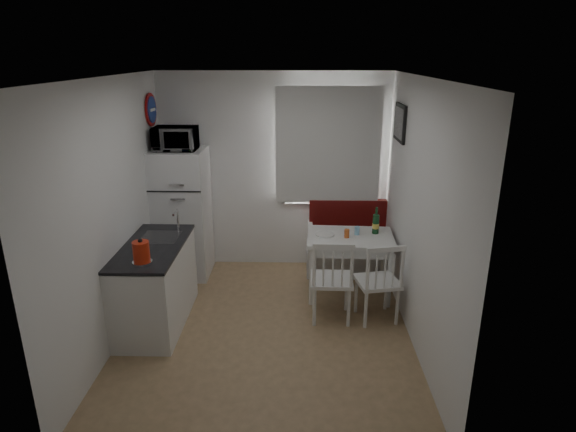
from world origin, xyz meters
The scene contains 22 objects.
floor centered at (0.00, 0.00, 0.00)m, with size 3.00×3.50×0.02m, color olive.
ceiling centered at (0.00, 0.00, 2.60)m, with size 3.00×3.50×0.02m, color white.
wall_back centered at (0.00, 1.75, 1.30)m, with size 3.00×0.02×2.60m, color white.
wall_front centered at (0.00, -1.75, 1.30)m, with size 3.00×0.02×2.60m, color white.
wall_left centered at (-1.50, 0.00, 1.30)m, with size 0.02×3.50×2.60m, color white.
wall_right centered at (1.50, 0.00, 1.30)m, with size 0.02×3.50×2.60m, color white.
window centered at (0.70, 1.72, 1.62)m, with size 1.22×0.06×1.47m, color white.
curtain centered at (0.70, 1.65, 1.68)m, with size 1.35×0.02×1.50m, color white.
kitchen_counter centered at (-1.20, 0.16, 0.46)m, with size 0.62×1.32×1.16m.
wall_sign centered at (-1.47, 1.45, 2.15)m, with size 0.40×0.40×0.03m, color navy.
picture_frame centered at (1.48, 1.10, 2.05)m, with size 0.04×0.52×0.42m, color black.
bench centered at (1.11, 1.51, 0.32)m, with size 1.33×0.51×0.95m.
dining_table centered at (0.94, 0.85, 0.67)m, with size 1.04×0.75×0.76m.
chair_left centered at (0.69, 0.18, 0.60)m, with size 0.46×0.44×0.52m.
chair_right centered at (1.19, 0.18, 0.58)m, with size 0.51×0.50×0.50m.
fridge centered at (-1.18, 1.40, 0.84)m, with size 0.67×0.67×1.67m, color white.
microwave centered at (-1.18, 1.35, 1.82)m, with size 0.52×0.35×0.29m, color white.
kettle centered at (-1.15, -0.32, 1.03)m, with size 0.19×0.19×0.25m, color red.
wine_bottle centered at (1.25, 0.95, 0.92)m, with size 0.08×0.08×0.33m, color #154320, non-canonical shape.
drinking_glass_orange centered at (0.89, 0.80, 0.81)m, with size 0.06×0.06×0.10m, color #D75F23.
drinking_glass_blue centered at (1.02, 0.90, 0.81)m, with size 0.06×0.06×0.10m, color #8BC8EC.
plate centered at (0.64, 0.87, 0.77)m, with size 0.22×0.22×0.02m, color white.
Camera 1 is at (0.34, -4.46, 2.81)m, focal length 30.00 mm.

